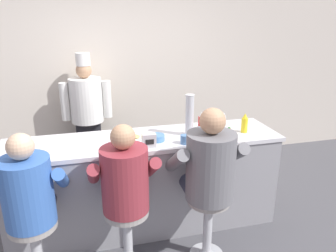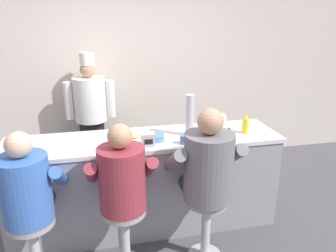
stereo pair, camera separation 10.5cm
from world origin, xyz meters
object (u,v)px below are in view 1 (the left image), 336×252
Objects in this scene: hot_sauce_bottle_orange at (229,134)px; cook_in_whites_near at (87,111)px; water_pitcher_clear at (219,124)px; diner_seated_blue at (29,196)px; diner_seated_maroon at (125,184)px; breakfast_plate at (134,138)px; coffee_mug_blue at (185,139)px; napkin_dispenser_chrome at (149,141)px; mustard_bottle_yellow at (245,123)px; diner_seated_grey at (209,170)px; cup_stack_steel at (190,115)px; cereal_bowl at (157,138)px; ketchup_bottle_red at (201,125)px.

cook_in_whites_near is at bearing 129.28° from hot_sauce_bottle_orange.
water_pitcher_clear is 0.13× the size of cook_in_whites_near.
diner_seated_blue is 1.00× the size of diner_seated_maroon.
breakfast_plate is 2.00× the size of coffee_mug_blue.
diner_seated_blue reaches higher than napkin_dispenser_chrome.
hot_sauce_bottle_orange reaches higher than coffee_mug_blue.
water_pitcher_clear is at bearing -47.90° from cook_in_whites_near.
water_pitcher_clear reaches higher than mustard_bottle_yellow.
diner_seated_grey is (0.10, -0.36, -0.16)m from coffee_mug_blue.
coffee_mug_blue reaches higher than breakfast_plate.
coffee_mug_blue is at bearing 15.14° from diner_seated_blue.
coffee_mug_blue is 1.82m from cook_in_whites_near.
water_pitcher_clear is at bearing 16.85° from diner_seated_blue.
hot_sauce_bottle_orange is 0.31× the size of cup_stack_steel.
water_pitcher_clear is 1.70× the size of coffee_mug_blue.
cereal_bowl is 0.40m from cup_stack_steel.
diner_seated_grey reaches higher than cup_stack_steel.
cereal_bowl is (0.21, -0.08, 0.02)m from breakfast_plate.
hot_sauce_bottle_orange is at bearing 46.01° from diner_seated_grey.
breakfast_plate is at bearing 133.41° from diner_seated_grey.
cook_in_whites_near reaches higher than cup_stack_steel.
water_pitcher_clear is at bearing 27.27° from diner_seated_maroon.
napkin_dispenser_chrome is at bearing 141.18° from diner_seated_grey.
cereal_bowl is at bearing 55.01° from napkin_dispenser_chrome.
water_pitcher_clear is (-0.03, 0.18, 0.05)m from hot_sauce_bottle_orange.
hot_sauce_bottle_orange is 0.60× the size of water_pitcher_clear.
napkin_dispenser_chrome is 0.09× the size of diner_seated_grey.
hot_sauce_bottle_orange is at bearing -39.31° from ketchup_bottle_red.
diner_seated_grey reaches higher than ketchup_bottle_red.
diner_seated_maroon is (0.73, 0.00, 0.00)m from diner_seated_blue.
diner_seated_grey is (0.73, 0.00, 0.04)m from diner_seated_maroon.
diner_seated_grey is at bearing -120.16° from water_pitcher_clear.
napkin_dispenser_chrome is (-0.76, -0.17, -0.04)m from water_pitcher_clear.
mustard_bottle_yellow is at bearing -3.93° from water_pitcher_clear.
diner_seated_grey is at bearing -133.99° from hot_sauce_bottle_orange.
cook_in_whites_near is (-0.63, 1.45, -0.09)m from cereal_bowl.
cup_stack_steel is 3.23× the size of napkin_dispenser_chrome.
cereal_bowl is at bearing 124.36° from diner_seated_grey.
cup_stack_steel reaches higher than water_pitcher_clear.
ketchup_bottle_red reaches higher than water_pitcher_clear.
cup_stack_steel is at bearing 146.64° from hot_sauce_bottle_orange.
water_pitcher_clear is 0.66m from diner_seated_grey.
diner_seated_maroon is at bearing -158.54° from mustard_bottle_yellow.
coffee_mug_blue is at bearing -26.15° from breakfast_plate.
cup_stack_steel is at bearing 9.69° from cereal_bowl.
hot_sauce_bottle_orange is 0.51× the size of breakfast_plate.
breakfast_plate is 1.10m from diner_seated_blue.
diner_seated_blue reaches higher than coffee_mug_blue.
diner_seated_blue is at bearing -155.30° from cereal_bowl.
mustard_bottle_yellow is 1.44m from diner_seated_maroon.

